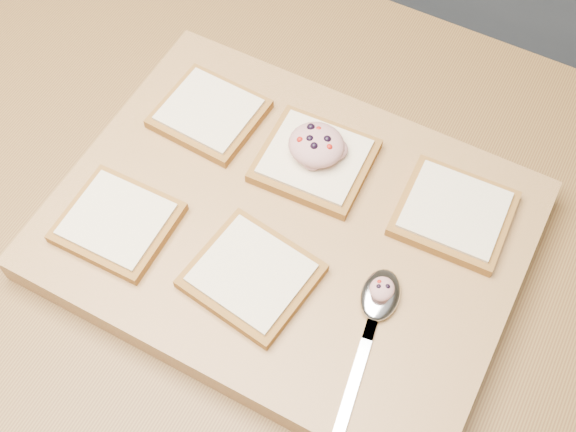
% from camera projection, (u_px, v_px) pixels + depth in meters
% --- Properties ---
extents(island_counter, '(2.00, 0.80, 0.90)m').
position_uv_depth(island_counter, '(360.00, 393.00, 1.20)').
color(island_counter, slate).
rests_on(island_counter, ground).
extents(cutting_board, '(0.51, 0.39, 0.04)m').
position_uv_depth(cutting_board, '(288.00, 230.00, 0.82)').
color(cutting_board, '#AE7B4A').
rests_on(cutting_board, island_counter).
extents(bread_far_left, '(0.12, 0.11, 0.02)m').
position_uv_depth(bread_far_left, '(209.00, 113.00, 0.87)').
color(bread_far_left, '#915C25').
rests_on(bread_far_left, cutting_board).
extents(bread_far_center, '(0.13, 0.12, 0.02)m').
position_uv_depth(bread_far_center, '(315.00, 160.00, 0.83)').
color(bread_far_center, '#915C25').
rests_on(bread_far_center, cutting_board).
extents(bread_far_right, '(0.13, 0.12, 0.02)m').
position_uv_depth(bread_far_right, '(454.00, 213.00, 0.80)').
color(bread_far_right, '#915C25').
rests_on(bread_far_right, cutting_board).
extents(bread_near_left, '(0.12, 0.11, 0.02)m').
position_uv_depth(bread_near_left, '(118.00, 222.00, 0.79)').
color(bread_near_left, '#915C25').
rests_on(bread_near_left, cutting_board).
extents(bread_near_center, '(0.14, 0.13, 0.02)m').
position_uv_depth(bread_near_center, '(252.00, 275.00, 0.76)').
color(bread_near_center, '#915C25').
rests_on(bread_near_center, cutting_board).
extents(tuna_salad_dollop, '(0.06, 0.06, 0.03)m').
position_uv_depth(tuna_salad_dollop, '(316.00, 144.00, 0.81)').
color(tuna_salad_dollop, tan).
rests_on(tuna_salad_dollop, bread_far_center).
extents(spoon, '(0.06, 0.21, 0.01)m').
position_uv_depth(spoon, '(377.00, 307.00, 0.74)').
color(spoon, silver).
rests_on(spoon, cutting_board).
extents(spoon_salad, '(0.03, 0.03, 0.02)m').
position_uv_depth(spoon_salad, '(382.00, 289.00, 0.74)').
color(spoon_salad, tan).
rests_on(spoon_salad, spoon).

